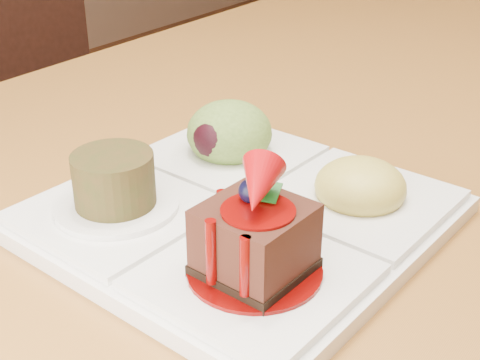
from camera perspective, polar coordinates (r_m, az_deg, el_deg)
The scene contains 2 objects.
chair_left at distance 1.27m, azimuth -17.92°, elevation 3.38°, with size 0.46×0.46×0.89m.
sampler_plate at distance 0.46m, azimuth 0.11°, elevation -1.48°, with size 0.26×0.26×0.10m.
Camera 1 is at (0.13, -0.94, 0.99)m, focal length 50.00 mm.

